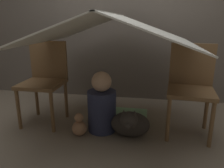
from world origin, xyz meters
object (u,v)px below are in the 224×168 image
at_px(dog, 130,123).
at_px(person_front, 102,106).
at_px(chair_left, 45,78).
at_px(chair_right, 191,85).

bearing_deg(dog, person_front, 160.80).
bearing_deg(chair_left, chair_right, 0.34).
bearing_deg(chair_right, chair_left, -174.07).
height_order(person_front, dog, person_front).
xyz_separation_m(person_front, dog, (0.29, -0.10, -0.12)).
bearing_deg(person_front, chair_right, 8.48).
height_order(chair_left, dog, chair_left).
bearing_deg(chair_left, dog, -13.24).
relative_size(chair_left, dog, 2.33).
xyz_separation_m(chair_right, person_front, (-0.84, -0.13, -0.22)).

